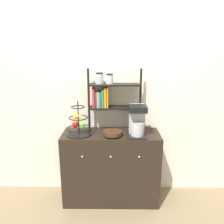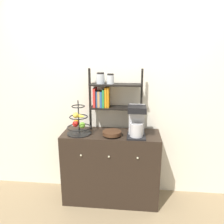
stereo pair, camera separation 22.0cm
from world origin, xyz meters
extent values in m
plane|color=#847051|center=(0.00, 0.00, 0.00)|extent=(12.00, 12.00, 0.00)
cube|color=silver|center=(0.00, 0.48, 1.30)|extent=(7.00, 0.05, 2.60)
cube|color=black|center=(0.00, 0.22, 0.45)|extent=(1.17, 0.44, 0.90)
sphere|color=#B2AD8C|center=(-0.32, -0.01, 0.70)|extent=(0.02, 0.02, 0.02)
sphere|color=#B2AD8C|center=(0.00, -0.01, 0.70)|extent=(0.02, 0.02, 0.02)
sphere|color=#B2AD8C|center=(0.32, -0.01, 0.70)|extent=(0.02, 0.02, 0.02)
cube|color=black|center=(0.30, 0.13, 0.91)|extent=(0.21, 0.24, 0.02)
cube|color=#B7B7BC|center=(0.30, 0.20, 1.09)|extent=(0.18, 0.10, 0.35)
cylinder|color=#B7B7BC|center=(0.30, 0.11, 1.00)|extent=(0.15, 0.15, 0.15)
cube|color=black|center=(0.30, 0.12, 1.24)|extent=(0.20, 0.19, 0.07)
cylinder|color=black|center=(-0.38, 0.17, 0.91)|extent=(0.29, 0.29, 0.01)
cylinder|color=black|center=(-0.38, 0.17, 1.11)|extent=(0.01, 0.01, 0.40)
torus|color=black|center=(-0.38, 0.17, 0.98)|extent=(0.29, 0.29, 0.01)
torus|color=black|center=(-0.38, 0.17, 1.11)|extent=(0.22, 0.22, 0.01)
torus|color=black|center=(-0.38, 0.17, 1.24)|extent=(0.16, 0.16, 0.01)
sphere|color=red|center=(-0.42, 0.18, 1.02)|extent=(0.07, 0.07, 0.07)
sphere|color=#6BAD33|center=(-0.33, 0.14, 1.02)|extent=(0.07, 0.07, 0.07)
sphere|color=orange|center=(-0.42, 0.22, 1.02)|extent=(0.08, 0.08, 0.08)
ellipsoid|color=yellow|center=(-0.37, 0.13, 1.13)|extent=(0.15, 0.08, 0.04)
sphere|color=gold|center=(-0.40, 0.12, 1.15)|extent=(0.07, 0.07, 0.07)
cylinder|color=#422819|center=(0.02, 0.13, 0.91)|extent=(0.12, 0.12, 0.02)
cylinder|color=#422819|center=(0.02, 0.13, 0.94)|extent=(0.22, 0.22, 0.04)
cube|color=black|center=(-0.27, 0.34, 1.28)|extent=(0.02, 0.02, 0.76)
cube|color=black|center=(0.35, 0.34, 1.28)|extent=(0.02, 0.02, 0.76)
cube|color=black|center=(0.04, 0.34, 1.19)|extent=(0.60, 0.20, 0.02)
cube|color=black|center=(0.04, 0.34, 1.47)|extent=(0.60, 0.20, 0.02)
cube|color=red|center=(-0.21, 0.34, 1.32)|extent=(0.03, 0.15, 0.23)
cube|color=#2D599E|center=(-0.18, 0.34, 1.30)|extent=(0.02, 0.12, 0.19)
cube|color=tan|center=(-0.16, 0.34, 1.30)|extent=(0.03, 0.14, 0.19)
cube|color=#2D599E|center=(-0.13, 0.34, 1.30)|extent=(0.02, 0.15, 0.19)
cube|color=#2D8C47|center=(-0.10, 0.34, 1.31)|extent=(0.02, 0.16, 0.21)
cube|color=orange|center=(-0.07, 0.34, 1.32)|extent=(0.03, 0.15, 0.24)
cube|color=orange|center=(-0.04, 0.34, 1.32)|extent=(0.02, 0.15, 0.25)
cylinder|color=silver|center=(-0.14, 0.34, 1.54)|extent=(0.10, 0.10, 0.12)
cylinder|color=black|center=(-0.14, 0.34, 1.61)|extent=(0.09, 0.09, 0.02)
cylinder|color=silver|center=(-0.02, 0.34, 1.54)|extent=(0.09, 0.09, 0.10)
cylinder|color=black|center=(-0.02, 0.34, 1.60)|extent=(0.08, 0.08, 0.02)
camera|label=1|loc=(0.04, -2.26, 1.84)|focal=35.00mm
camera|label=2|loc=(0.26, -2.24, 1.84)|focal=35.00mm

